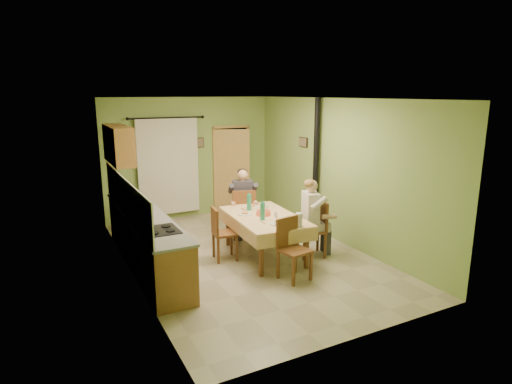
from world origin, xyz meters
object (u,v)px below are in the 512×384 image
stove_flue (315,185)px  chair_far (243,224)px  chair_right (312,240)px  chair_left (224,244)px  chair_near (294,262)px  man_far (243,195)px  man_right (312,209)px  dining_table (264,236)px

stove_flue → chair_far: bearing=166.4°
chair_right → chair_left: size_ratio=1.07×
chair_near → chair_right: bearing=-149.2°
chair_far → chair_near: (-0.16, -2.18, -0.00)m
man_far → man_right: bearing=-47.4°
chair_near → man_far: size_ratio=0.71×
chair_right → stove_flue: stove_flue is taller
chair_right → man_far: man_far is taller
man_right → chair_left: bearing=85.0°
stove_flue → chair_near: bearing=-132.4°
chair_far → stove_flue: size_ratio=0.37×
chair_far → man_far: (0.01, 0.02, 0.59)m
chair_near → man_right: 1.24m
chair_near → dining_table: bearing=-102.4°
dining_table → chair_right: (0.78, -0.37, -0.09)m
man_far → chair_right: bearing=-47.0°
chair_near → chair_right: chair_right is taller
man_far → man_right: 1.62m
chair_far → man_far: size_ratio=0.74×
chair_right → chair_left: bearing=85.0°
chair_right → man_far: 1.73m
chair_right → man_far: bearing=40.0°
dining_table → chair_right: chair_right is taller
chair_near → man_far: (0.16, 2.20, 0.59)m
chair_left → chair_right: bearing=77.0°
dining_table → chair_right: bearing=-21.3°
chair_right → man_right: bearing=90.0°
chair_left → man_far: (0.82, 0.93, 0.59)m
chair_far → chair_left: 1.22m
chair_near → man_right: size_ratio=0.71×
chair_left → dining_table: bearing=82.5°
chair_right → stove_flue: bearing=-21.0°
chair_near → man_right: man_right is taller
dining_table → man_far: size_ratio=1.38×
dining_table → chair_near: 1.08m
chair_far → man_far: man_far is taller
man_right → chair_far: bearing=40.0°
dining_table → chair_far: bearing=88.4°
dining_table → chair_right: size_ratio=1.89×
chair_far → man_far: bearing=90.0°
chair_right → chair_left: (-1.49, 0.56, -0.00)m
man_far → man_right: (0.66, -1.48, 0.00)m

